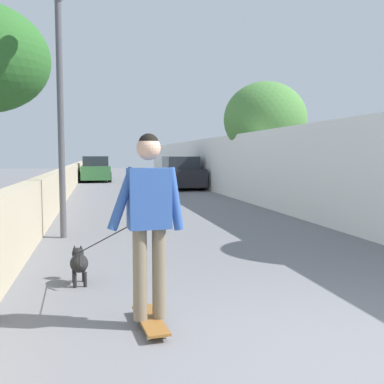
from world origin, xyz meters
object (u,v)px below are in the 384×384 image
at_px(skateboard, 150,320).
at_px(dog, 79,262).
at_px(tree_right_far, 265,120).
at_px(car_far, 96,170).
at_px(lamp_post, 59,68).
at_px(person_skateboarder, 149,211).
at_px(car_near, 180,174).

xyz_separation_m(skateboard, dog, (1.57, 0.69, 0.21)).
distance_m(tree_right_far, car_far, 13.56).
bearing_deg(lamp_post, person_skateboarder, -167.02).
distance_m(dog, car_far, 22.11).
bearing_deg(car_far, lamp_post, 178.18).
bearing_deg(car_far, car_near, -149.00).
distance_m(skateboard, car_near, 17.35).
bearing_deg(car_near, lamp_post, 159.17).
height_order(lamp_post, skateboard, lamp_post).
bearing_deg(car_far, tree_right_far, -151.82).
distance_m(lamp_post, car_near, 13.25).
xyz_separation_m(tree_right_far, person_skateboarder, (-11.88, 5.81, -1.85)).
bearing_deg(car_near, tree_right_far, -155.76).
distance_m(person_skateboarder, dog, 1.89).
relative_size(dog, car_far, 0.49).
height_order(tree_right_far, skateboard, tree_right_far).
xyz_separation_m(lamp_post, car_far, (18.85, -0.60, -2.53)).
xyz_separation_m(lamp_post, car_near, (12.15, -4.63, -2.53)).
height_order(tree_right_far, dog, tree_right_far).
height_order(skateboard, dog, dog).
bearing_deg(car_far, skateboard, -178.76).
bearing_deg(tree_right_far, skateboard, 153.94).
bearing_deg(car_near, car_far, 31.00).
bearing_deg(person_skateboarder, car_far, 1.24).
height_order(dog, car_near, car_near).
height_order(tree_right_far, person_skateboarder, tree_right_far).
xyz_separation_m(tree_right_far, skateboard, (-11.88, 5.81, -2.87)).
bearing_deg(skateboard, car_near, -11.70).
xyz_separation_m(dog, car_far, (22.11, -0.18, 0.44)).
relative_size(lamp_post, dog, 2.58).
height_order(lamp_post, car_far, lamp_post).
relative_size(dog, car_near, 0.45).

